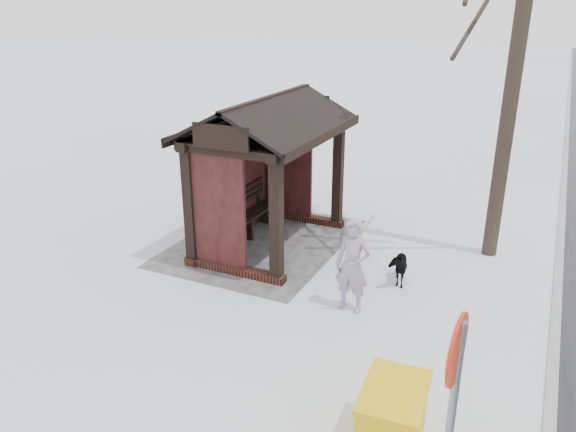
# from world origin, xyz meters

# --- Properties ---
(ground) EXTENTS (120.00, 120.00, 0.00)m
(ground) POSITION_xyz_m (0.00, 0.00, 0.00)
(ground) COLOR white
(ground) RESTS_ON ground
(kerb) EXTENTS (120.00, 0.15, 0.06)m
(kerb) POSITION_xyz_m (0.00, 5.50, 0.01)
(kerb) COLOR gray
(kerb) RESTS_ON ground
(trampled_patch) EXTENTS (4.20, 3.20, 0.02)m
(trampled_patch) POSITION_xyz_m (0.00, -0.20, 0.01)
(trampled_patch) COLOR gray
(trampled_patch) RESTS_ON ground
(bus_shelter) EXTENTS (3.60, 2.40, 3.09)m
(bus_shelter) POSITION_xyz_m (0.00, -0.16, 2.17)
(bus_shelter) COLOR #3C1D16
(bus_shelter) RESTS_ON ground
(pedestrian) EXTENTS (0.42, 0.61, 1.60)m
(pedestrian) POSITION_xyz_m (1.79, 2.41, 0.80)
(pedestrian) COLOR #9488A0
(pedestrian) RESTS_ON ground
(dog) EXTENTS (0.83, 0.55, 0.64)m
(dog) POSITION_xyz_m (0.51, 2.83, 0.32)
(dog) COLOR black
(dog) RESTS_ON ground
(grit_bin) EXTENTS (1.07, 0.77, 0.78)m
(grit_bin) POSITION_xyz_m (4.49, 3.85, 0.40)
(grit_bin) COLOR gold
(grit_bin) RESTS_ON ground
(road_sign) EXTENTS (0.63, 0.11, 2.48)m
(road_sign) POSITION_xyz_m (5.53, 4.57, 1.77)
(road_sign) COLOR slate
(road_sign) RESTS_ON ground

